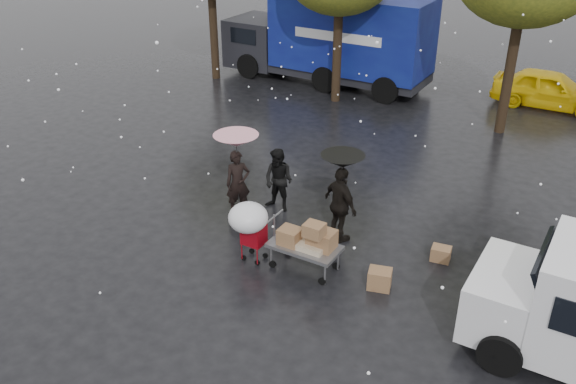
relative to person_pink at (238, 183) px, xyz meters
The scene contains 12 objects.
ground 2.30m from the person_pink, 35.24° to the right, with size 90.00×90.00×0.00m, color black.
person_pink is the anchor object (origin of this frame).
person_middle 1.01m from the person_pink, 41.66° to the left, with size 0.79×0.61×1.62m, color black.
person_black 2.70m from the person_pink, ahead, with size 1.07×0.45×1.83m, color black.
umbrella_pink 1.12m from the person_pink, ahead, with size 1.08×1.08×2.10m.
umbrella_black 2.94m from the person_pink, ahead, with size 0.98×0.98×2.14m.
vendor_cart 2.95m from the person_pink, 25.52° to the right, with size 1.52×0.80×1.27m.
shopping_cart 2.24m from the person_pink, 48.81° to the right, with size 0.84×0.84×1.46m.
blue_truck 11.01m from the person_pink, 105.28° to the left, with size 8.30×2.60×3.50m.
box_ground_near 4.40m from the person_pink, 14.24° to the right, with size 0.46×0.37×0.42m, color brown.
box_ground_far 5.06m from the person_pink, ahead, with size 0.41×0.32×0.32m, color brown.
yellow_taxi 13.07m from the person_pink, 66.83° to the left, with size 1.59×3.94×1.34m, color yellow.
Camera 1 is at (6.05, -9.48, 7.55)m, focal length 38.00 mm.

